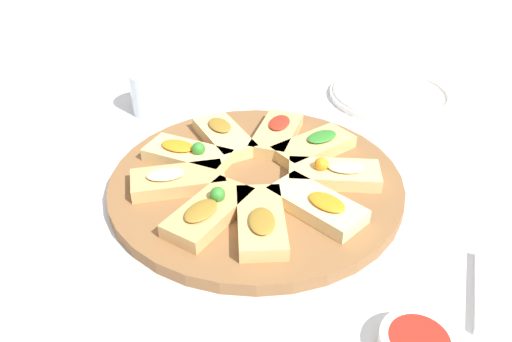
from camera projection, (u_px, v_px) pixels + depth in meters
name	position (u px, v px, depth m)	size (l,w,h in m)	color
ground_plane	(256.00, 187.00, 0.72)	(3.00, 3.00, 0.00)	silver
serving_board	(256.00, 182.00, 0.72)	(0.42, 0.42, 0.02)	brown
focaccia_slice_0	(334.00, 173.00, 0.70)	(0.09, 0.14, 0.04)	#DBB775
focaccia_slice_1	(314.00, 146.00, 0.76)	(0.14, 0.11, 0.03)	tan
focaccia_slice_2	(277.00, 133.00, 0.79)	(0.13, 0.07, 0.03)	tan
focaccia_slice_3	(224.00, 136.00, 0.79)	(0.13, 0.13, 0.03)	#DBB775
focaccia_slice_4	(189.00, 153.00, 0.74)	(0.06, 0.13, 0.04)	#DBB775
focaccia_slice_5	(177.00, 180.00, 0.69)	(0.12, 0.14, 0.03)	tan
focaccia_slice_6	(209.00, 211.00, 0.63)	(0.13, 0.08, 0.04)	tan
focaccia_slice_7	(261.00, 221.00, 0.61)	(0.14, 0.11, 0.03)	tan
focaccia_slice_8	(317.00, 205.00, 0.64)	(0.10, 0.14, 0.03)	#E5C689
plate_right	(390.00, 94.00, 0.96)	(0.23, 0.23, 0.02)	white
water_glass	(154.00, 92.00, 0.90)	(0.08, 0.08, 0.08)	silver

